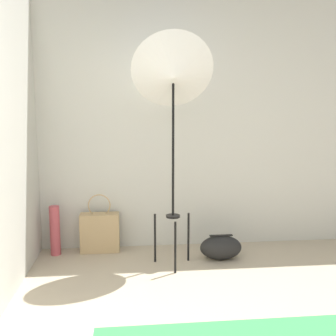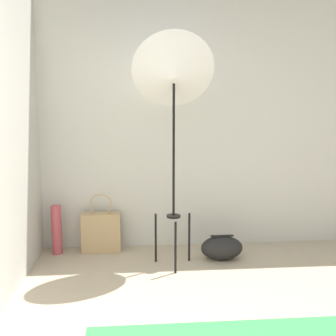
% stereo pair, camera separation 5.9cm
% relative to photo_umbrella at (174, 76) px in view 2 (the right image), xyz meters
% --- Properties ---
extents(wall_back, '(8.00, 0.05, 2.60)m').
position_rel_photo_umbrella_xyz_m(wall_back, '(0.06, 0.56, -0.39)').
color(wall_back, beige).
rests_on(wall_back, ground_plane).
extents(photo_umbrella, '(0.72, 0.50, 2.06)m').
position_rel_photo_umbrella_xyz_m(photo_umbrella, '(0.00, 0.00, 0.00)').
color(photo_umbrella, black).
rests_on(photo_umbrella, ground_plane).
extents(tote_bag, '(0.38, 0.15, 0.58)m').
position_rel_photo_umbrella_xyz_m(tote_bag, '(-0.69, 0.42, -1.49)').
color(tote_bag, tan).
rests_on(tote_bag, ground_plane).
extents(duffel_bag, '(0.40, 0.23, 0.24)m').
position_rel_photo_umbrella_xyz_m(duffel_bag, '(0.47, 0.09, -1.57)').
color(duffel_bag, black).
rests_on(duffel_bag, ground_plane).
extents(paper_roll, '(0.10, 0.10, 0.49)m').
position_rel_photo_umbrella_xyz_m(paper_roll, '(-1.11, 0.37, -1.45)').
color(paper_roll, '#BC4C56').
rests_on(paper_roll, ground_plane).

